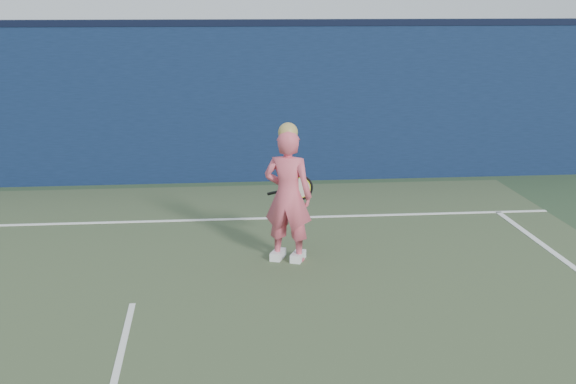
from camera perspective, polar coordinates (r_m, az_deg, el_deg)
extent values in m
plane|color=#304329|center=(7.17, -11.69, -10.80)|extent=(80.00, 80.00, 0.00)
cube|color=#0B1934|center=(13.13, -9.17, 6.10)|extent=(24.00, 0.40, 2.50)
cube|color=black|center=(13.03, -9.39, 11.78)|extent=(24.00, 0.42, 0.10)
imported|color=#DB5568|center=(9.03, 0.00, -0.29)|extent=(0.65, 0.54, 1.51)
sphere|color=tan|center=(8.89, 0.00, 4.26)|extent=(0.22, 0.22, 0.22)
cube|color=white|center=(9.20, 0.72, -4.62)|extent=(0.21, 0.30, 0.10)
cube|color=white|center=(9.26, -0.72, -4.49)|extent=(0.21, 0.30, 0.10)
torus|color=black|center=(9.43, 0.87, 0.32)|extent=(0.31, 0.10, 0.31)
torus|color=yellow|center=(9.43, 0.87, 0.32)|extent=(0.25, 0.07, 0.25)
cylinder|color=beige|center=(9.43, 0.87, 0.32)|extent=(0.25, 0.06, 0.25)
cylinder|color=black|center=(9.53, -0.41, 0.09)|extent=(0.27, 0.12, 0.10)
cylinder|color=black|center=(9.59, -1.12, -0.07)|extent=(0.13, 0.07, 0.07)
cube|color=white|center=(10.92, -9.65, -2.07)|extent=(11.00, 0.08, 0.01)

